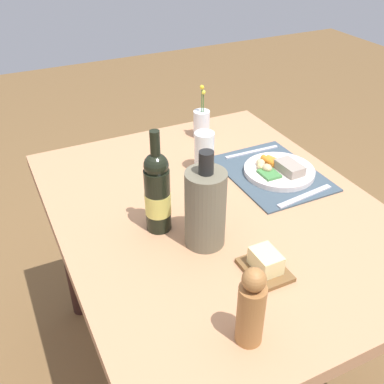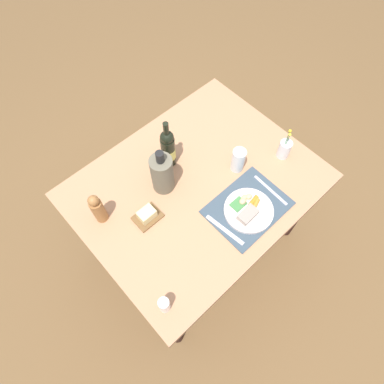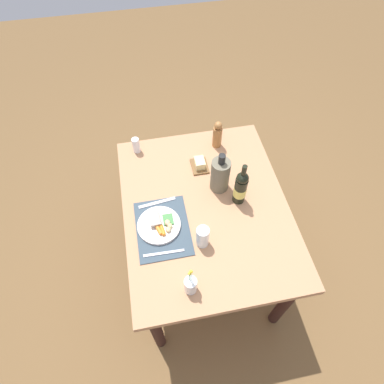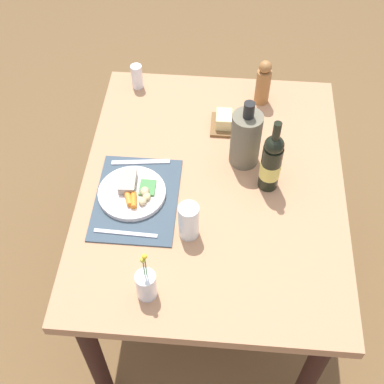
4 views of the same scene
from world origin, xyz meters
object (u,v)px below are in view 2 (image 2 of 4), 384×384
dinner_plate (248,210)px  cooler_bottle (162,173)px  pepper_mill (98,209)px  flower_vase (284,149)px  water_tumbler (238,161)px  dining_table (196,194)px  knife (271,190)px  butter_dish (147,215)px  wine_bottle (168,148)px  salt_shaker (164,305)px  fork (225,230)px

dinner_plate → cooler_bottle: bearing=117.5°
pepper_mill → flower_vase: (0.91, -0.35, -0.04)m
water_tumbler → cooler_bottle: size_ratio=0.50×
dining_table → cooler_bottle: bearing=139.2°
knife → cooler_bottle: size_ratio=0.77×
dining_table → butter_dish: 0.33m
knife → water_tumbler: bearing=98.2°
dinner_plate → butter_dish: 0.48m
wine_bottle → flower_vase: (0.47, -0.37, -0.06)m
salt_shaker → butter_dish: bearing=60.8°
knife → flower_vase: (0.21, 0.10, 0.05)m
flower_vase → salt_shaker: flower_vase is taller
wine_bottle → water_tumbler: bearing=-48.7°
fork → cooler_bottle: cooler_bottle is taller
dinner_plate → knife: dinner_plate is taller
fork → pepper_mill: (-0.38, 0.45, 0.09)m
knife → wine_bottle: (-0.26, 0.47, 0.11)m
flower_vase → cooler_bottle: (-0.58, 0.28, 0.06)m
knife → cooler_bottle: 0.54m
dinner_plate → salt_shaker: (-0.58, -0.07, 0.03)m
dinner_plate → salt_shaker: 0.59m
dining_table → water_tumbler: bearing=-17.0°
water_tumbler → salt_shaker: (-0.73, -0.28, -0.01)m
fork → knife: (0.32, -0.01, 0.00)m
pepper_mill → cooler_bottle: (0.33, -0.07, 0.02)m
pepper_mill → knife: bearing=-32.8°
dinner_plate → fork: size_ratio=1.10×
wine_bottle → flower_vase: bearing=-38.7°
flower_vase → salt_shaker: bearing=-170.0°
cooler_bottle → knife: bearing=-46.2°
butter_dish → pepper_mill: bearing=137.1°
dining_table → fork: bearing=-105.3°
water_tumbler → flower_vase: (0.23, -0.11, -0.01)m
knife → pepper_mill: pepper_mill is taller
fork → wine_bottle: size_ratio=0.71×
knife → wine_bottle: bearing=120.2°
dinner_plate → butter_dish: butter_dish is taller
flower_vase → butter_dish: bearing=165.0°
butter_dish → water_tumbler: water_tumbler is taller
flower_vase → salt_shaker: size_ratio=1.99×
butter_dish → salt_shaker: 0.43m
dining_table → dinner_plate: bearing=-74.5°
dining_table → dinner_plate: size_ratio=4.98×
dining_table → fork: size_ratio=5.48×
dining_table → pepper_mill: pepper_mill is taller
butter_dish → cooler_bottle: 0.21m
pepper_mill → flower_vase: size_ratio=0.94×
fork → water_tumbler: bearing=27.9°
butter_dish → cooler_bottle: (0.17, 0.08, 0.09)m
dining_table → knife: size_ratio=5.52×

